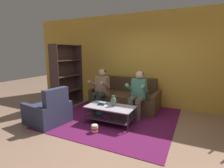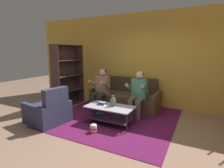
{
  "view_description": "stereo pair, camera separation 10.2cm",
  "coord_description": "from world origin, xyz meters",
  "px_view_note": "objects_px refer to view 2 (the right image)",
  "views": [
    {
      "loc": [
        1.51,
        -3.01,
        1.72
      ],
      "look_at": [
        -0.44,
        1.02,
        0.88
      ],
      "focal_mm": 28.0,
      "sensor_mm": 36.0,
      "label": 1
    },
    {
      "loc": [
        1.6,
        -2.96,
        1.72
      ],
      "look_at": [
        -0.44,
        1.02,
        0.88
      ],
      "focal_mm": 28.0,
      "sensor_mm": 36.0,
      "label": 2
    }
  ],
  "objects_px": {
    "person_seated_left": "(101,88)",
    "book_stack": "(102,103)",
    "vase": "(113,101)",
    "bookshelf": "(66,80)",
    "person_seated_right": "(138,92)",
    "coffee_table": "(109,112)",
    "couch": "(126,98)",
    "armchair": "(49,111)",
    "popcorn_tub": "(93,128)"
  },
  "relations": [
    {
      "from": "couch",
      "to": "person_seated_left",
      "type": "xyz_separation_m",
      "value": [
        -0.57,
        -0.55,
        0.37
      ]
    },
    {
      "from": "vase",
      "to": "bookshelf",
      "type": "bearing_deg",
      "value": 162.92
    },
    {
      "from": "couch",
      "to": "person_seated_right",
      "type": "bearing_deg",
      "value": -44.18
    },
    {
      "from": "book_stack",
      "to": "person_seated_right",
      "type": "bearing_deg",
      "value": 46.52
    },
    {
      "from": "person_seated_right",
      "to": "coffee_table",
      "type": "xyz_separation_m",
      "value": [
        -0.45,
        -0.75,
        -0.38
      ]
    },
    {
      "from": "person_seated_right",
      "to": "vase",
      "type": "bearing_deg",
      "value": -118.77
    },
    {
      "from": "vase",
      "to": "armchair",
      "type": "xyz_separation_m",
      "value": [
        -1.42,
        -0.68,
        -0.27
      ]
    },
    {
      "from": "vase",
      "to": "person_seated_left",
      "type": "bearing_deg",
      "value": 137.18
    },
    {
      "from": "vase",
      "to": "armchair",
      "type": "distance_m",
      "value": 1.59
    },
    {
      "from": "person_seated_left",
      "to": "coffee_table",
      "type": "height_order",
      "value": "person_seated_left"
    },
    {
      "from": "couch",
      "to": "person_seated_right",
      "type": "height_order",
      "value": "person_seated_right"
    },
    {
      "from": "couch",
      "to": "coffee_table",
      "type": "xyz_separation_m",
      "value": [
        0.12,
        -1.3,
        -0.01
      ]
    },
    {
      "from": "coffee_table",
      "to": "armchair",
      "type": "distance_m",
      "value": 1.49
    },
    {
      "from": "person_seated_right",
      "to": "book_stack",
      "type": "height_order",
      "value": "person_seated_right"
    },
    {
      "from": "coffee_table",
      "to": "book_stack",
      "type": "height_order",
      "value": "book_stack"
    },
    {
      "from": "bookshelf",
      "to": "armchair",
      "type": "relative_size",
      "value": 1.96
    },
    {
      "from": "book_stack",
      "to": "coffee_table",
      "type": "bearing_deg",
      "value": -9.38
    },
    {
      "from": "armchair",
      "to": "vase",
      "type": "bearing_deg",
      "value": 25.78
    },
    {
      "from": "armchair",
      "to": "person_seated_left",
      "type": "bearing_deg",
      "value": 64.22
    },
    {
      "from": "vase",
      "to": "popcorn_tub",
      "type": "distance_m",
      "value": 0.8
    },
    {
      "from": "person_seated_right",
      "to": "bookshelf",
      "type": "xyz_separation_m",
      "value": [
        -2.37,
        -0.08,
        0.16
      ]
    },
    {
      "from": "person_seated_left",
      "to": "bookshelf",
      "type": "height_order",
      "value": "bookshelf"
    },
    {
      "from": "couch",
      "to": "coffee_table",
      "type": "height_order",
      "value": "couch"
    },
    {
      "from": "person_seated_left",
      "to": "person_seated_right",
      "type": "height_order",
      "value": "person_seated_left"
    },
    {
      "from": "couch",
      "to": "vase",
      "type": "bearing_deg",
      "value": -81.57
    },
    {
      "from": "person_seated_left",
      "to": "armchair",
      "type": "xyz_separation_m",
      "value": [
        -0.67,
        -1.38,
        -0.39
      ]
    },
    {
      "from": "couch",
      "to": "book_stack",
      "type": "distance_m",
      "value": 1.27
    },
    {
      "from": "vase",
      "to": "armchair",
      "type": "bearing_deg",
      "value": -154.22
    },
    {
      "from": "person_seated_right",
      "to": "popcorn_tub",
      "type": "relative_size",
      "value": 6.3
    },
    {
      "from": "person_seated_left",
      "to": "bookshelf",
      "type": "xyz_separation_m",
      "value": [
        -1.24,
        -0.08,
        0.16
      ]
    },
    {
      "from": "vase",
      "to": "armchair",
      "type": "height_order",
      "value": "armchair"
    },
    {
      "from": "person_seated_left",
      "to": "book_stack",
      "type": "height_order",
      "value": "person_seated_left"
    },
    {
      "from": "person_seated_right",
      "to": "armchair",
      "type": "bearing_deg",
      "value": -142.51
    },
    {
      "from": "coffee_table",
      "to": "vase",
      "type": "relative_size",
      "value": 4.45
    },
    {
      "from": "book_stack",
      "to": "person_seated_left",
      "type": "bearing_deg",
      "value": 122.87
    },
    {
      "from": "couch",
      "to": "book_stack",
      "type": "height_order",
      "value": "couch"
    },
    {
      "from": "armchair",
      "to": "coffee_table",
      "type": "bearing_deg",
      "value": 25.1
    },
    {
      "from": "person_seated_left",
      "to": "coffee_table",
      "type": "xyz_separation_m",
      "value": [
        0.68,
        -0.75,
        -0.38
      ]
    },
    {
      "from": "book_stack",
      "to": "armchair",
      "type": "height_order",
      "value": "armchair"
    },
    {
      "from": "bookshelf",
      "to": "person_seated_right",
      "type": "bearing_deg",
      "value": 2.0
    },
    {
      "from": "coffee_table",
      "to": "book_stack",
      "type": "relative_size",
      "value": 5.39
    },
    {
      "from": "couch",
      "to": "armchair",
      "type": "relative_size",
      "value": 2.06
    },
    {
      "from": "vase",
      "to": "couch",
      "type": "bearing_deg",
      "value": 98.43
    },
    {
      "from": "couch",
      "to": "coffee_table",
      "type": "bearing_deg",
      "value": -84.83
    },
    {
      "from": "vase",
      "to": "person_seated_right",
      "type": "bearing_deg",
      "value": 61.23
    },
    {
      "from": "person_seated_right",
      "to": "book_stack",
      "type": "xyz_separation_m",
      "value": [
        -0.67,
        -0.71,
        -0.2
      ]
    },
    {
      "from": "popcorn_tub",
      "to": "vase",
      "type": "bearing_deg",
      "value": 77.85
    },
    {
      "from": "person_seated_left",
      "to": "book_stack",
      "type": "distance_m",
      "value": 0.87
    },
    {
      "from": "book_stack",
      "to": "armchair",
      "type": "distance_m",
      "value": 1.32
    },
    {
      "from": "person_seated_left",
      "to": "book_stack",
      "type": "relative_size",
      "value": 5.7
    }
  ]
}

